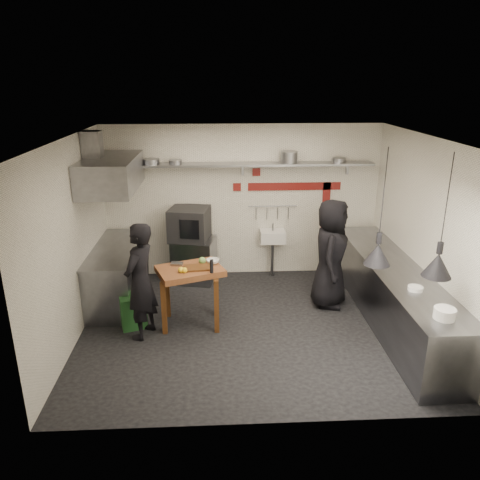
{
  "coord_description": "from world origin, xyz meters",
  "views": [
    {
      "loc": [
        -0.48,
        -6.22,
        3.56
      ],
      "look_at": [
        -0.14,
        0.3,
        1.28
      ],
      "focal_mm": 35.0,
      "sensor_mm": 36.0,
      "label": 1
    }
  ],
  "objects_px": {
    "prep_table": "(191,296)",
    "chef_right": "(331,254)",
    "chef_left": "(140,281)",
    "oven_stand": "(194,260)",
    "combi_oven": "(189,224)",
    "green_bin": "(133,311)"
  },
  "relations": [
    {
      "from": "chef_left",
      "to": "green_bin",
      "type": "bearing_deg",
      "value": -124.32
    },
    {
      "from": "combi_oven",
      "to": "chef_right",
      "type": "xyz_separation_m",
      "value": [
        2.3,
        -1.09,
        -0.2
      ]
    },
    {
      "from": "chef_left",
      "to": "chef_right",
      "type": "relative_size",
      "value": 0.96
    },
    {
      "from": "combi_oven",
      "to": "prep_table",
      "type": "relative_size",
      "value": 0.73
    },
    {
      "from": "combi_oven",
      "to": "green_bin",
      "type": "distance_m",
      "value": 2.01
    },
    {
      "from": "oven_stand",
      "to": "prep_table",
      "type": "bearing_deg",
      "value": -77.78
    },
    {
      "from": "oven_stand",
      "to": "green_bin",
      "type": "height_order",
      "value": "oven_stand"
    },
    {
      "from": "prep_table",
      "to": "chef_left",
      "type": "height_order",
      "value": "chef_left"
    },
    {
      "from": "chef_right",
      "to": "combi_oven",
      "type": "bearing_deg",
      "value": 82.77
    },
    {
      "from": "combi_oven",
      "to": "oven_stand",
      "type": "bearing_deg",
      "value": 14.32
    },
    {
      "from": "oven_stand",
      "to": "prep_table",
      "type": "height_order",
      "value": "prep_table"
    },
    {
      "from": "oven_stand",
      "to": "green_bin",
      "type": "distance_m",
      "value": 1.87
    },
    {
      "from": "prep_table",
      "to": "chef_right",
      "type": "distance_m",
      "value": 2.33
    },
    {
      "from": "chef_right",
      "to": "chef_left",
      "type": "bearing_deg",
      "value": 124.32
    },
    {
      "from": "prep_table",
      "to": "chef_right",
      "type": "height_order",
      "value": "chef_right"
    },
    {
      "from": "green_bin",
      "to": "chef_left",
      "type": "height_order",
      "value": "chef_left"
    },
    {
      "from": "oven_stand",
      "to": "prep_table",
      "type": "xyz_separation_m",
      "value": [
        0.01,
        -1.64,
        0.06
      ]
    },
    {
      "from": "chef_left",
      "to": "oven_stand",
      "type": "bearing_deg",
      "value": -177.55
    },
    {
      "from": "combi_oven",
      "to": "chef_left",
      "type": "distance_m",
      "value": 2.04
    },
    {
      "from": "combi_oven",
      "to": "chef_right",
      "type": "height_order",
      "value": "chef_right"
    },
    {
      "from": "green_bin",
      "to": "oven_stand",
      "type": "bearing_deg",
      "value": 62.41
    },
    {
      "from": "combi_oven",
      "to": "prep_table",
      "type": "xyz_separation_m",
      "value": [
        0.08,
        -1.64,
        -0.63
      ]
    }
  ]
}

